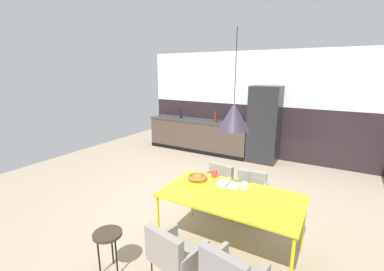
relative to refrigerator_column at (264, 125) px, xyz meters
name	(u,v)px	position (x,y,z in m)	size (l,w,h in m)	color
ground_plane	(191,211)	(-0.33, -3.04, -0.95)	(8.98, 8.98, 0.00)	tan
back_wall_splashback_dark	(255,131)	(-0.33, 0.36, -0.26)	(6.28, 0.12, 1.37)	black
back_wall_panel_upper	(258,78)	(-0.33, 0.36, 1.11)	(6.28, 0.12, 1.37)	white
kitchen_counter	(199,135)	(-1.85, 0.00, -0.50)	(2.97, 0.63, 0.89)	#4A3A31
refrigerator_column	(264,125)	(0.00, 0.00, 0.00)	(0.72, 0.60, 1.89)	#232326
dining_table	(231,198)	(0.55, -3.56, -0.24)	(1.71, 0.95, 0.75)	gold
armchair_near_window	(250,189)	(0.52, -2.69, -0.48)	(0.53, 0.52, 0.71)	gray
armchair_far_side	(173,252)	(0.31, -4.51, -0.46)	(0.56, 0.55, 0.77)	gray
armchair_facing_counter	(216,180)	(-0.06, -2.67, -0.48)	(0.56, 0.55, 0.71)	gray
fruit_bowl	(197,177)	(-0.03, -3.39, -0.15)	(0.28, 0.28, 0.08)	#B2662D
open_book	(228,184)	(0.40, -3.30, -0.19)	(0.31, 0.23, 0.02)	white
mug_white_ceramic	(215,174)	(0.13, -3.16, -0.14)	(0.13, 0.09, 0.10)	#B23D33
mug_glass_clear	(245,186)	(0.64, -3.34, -0.15)	(0.13, 0.09, 0.09)	white
cooking_pot	(236,120)	(-0.79, 0.10, 0.03)	(0.28, 0.28, 0.18)	black
bottle_oil_tall	(181,114)	(-2.44, -0.03, 0.08)	(0.06, 0.06, 0.33)	black
bottle_spice_small	(215,117)	(-1.31, -0.05, 0.08)	(0.07, 0.07, 0.32)	maroon
side_stool	(108,237)	(-0.49, -4.63, -0.50)	(0.32, 0.32, 0.50)	#382B21
pendant_lamp_over_table_near	(234,117)	(0.55, -3.58, 0.79)	(0.36, 0.36, 1.11)	black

